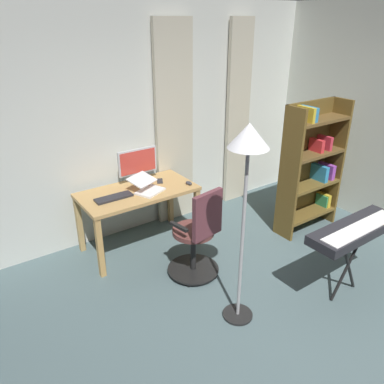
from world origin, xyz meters
TOP-DOWN VIEW (x-y plane):
  - ground_plane at (0.00, 0.00)m, footprint 6.96×6.96m
  - back_room_partition at (0.00, -2.68)m, footprint 4.91×0.10m
  - curtain_left_panel at (-1.36, -2.57)m, footprint 0.38×0.06m
  - curtain_right_panel at (-0.30, -2.57)m, footprint 0.53×0.06m
  - desk at (0.46, -2.18)m, footprint 1.33×0.69m
  - office_chair at (0.24, -1.31)m, footprint 0.56×0.56m
  - computer_monitor at (0.33, -2.41)m, footprint 0.49×0.18m
  - computer_keyboard at (0.78, -2.14)m, footprint 0.42×0.14m
  - laptop at (0.38, -2.10)m, footprint 0.41×0.43m
  - computer_mouse at (-0.12, -1.99)m, footprint 0.06×0.10m
  - cell_phone_by_monitor at (0.12, -2.26)m, footprint 0.13×0.16m
  - bookshelf at (-1.55, -1.39)m, footprint 0.87×0.30m
  - piano_keyboard at (-0.79, -0.21)m, footprint 1.06×0.33m
  - floor_lamp at (0.30, -0.58)m, footprint 0.33×0.33m

SIDE VIEW (x-z plane):
  - ground_plane at x=0.00m, z-range 0.00..0.00m
  - office_chair at x=0.24m, z-range -0.04..0.98m
  - desk at x=0.46m, z-range 0.27..1.01m
  - piano_keyboard at x=-0.79m, z-range 0.33..1.13m
  - cell_phone_by_monitor at x=0.12m, z-range 0.74..0.75m
  - computer_keyboard at x=0.78m, z-range 0.74..0.76m
  - computer_mouse at x=-0.12m, z-range 0.74..0.77m
  - laptop at x=0.38m, z-range 0.71..0.88m
  - bookshelf at x=-1.55m, z-range 0.01..1.66m
  - computer_monitor at x=0.33m, z-range 0.77..1.18m
  - curtain_left_panel at x=-1.36m, z-range 0.00..2.56m
  - curtain_right_panel at x=-0.30m, z-range 0.00..2.56m
  - back_room_partition at x=0.00m, z-range 0.00..2.76m
  - floor_lamp at x=0.30m, z-range 0.63..2.47m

